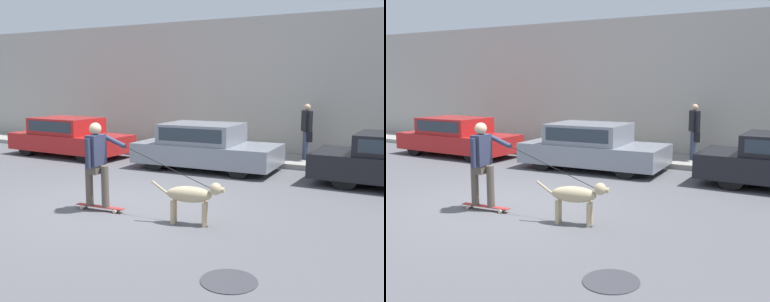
% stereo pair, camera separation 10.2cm
% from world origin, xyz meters
% --- Properties ---
extents(ground_plane, '(36.00, 36.00, 0.00)m').
position_xyz_m(ground_plane, '(0.00, 0.00, 0.00)').
color(ground_plane, '#545459').
extents(back_wall, '(32.00, 0.30, 4.50)m').
position_xyz_m(back_wall, '(0.00, 7.18, 2.25)').
color(back_wall, '#ADA89E').
rests_on(back_wall, ground_plane).
extents(sidewalk_curb, '(30.00, 1.82, 0.15)m').
position_xyz_m(sidewalk_curb, '(0.00, 6.11, 0.07)').
color(sidewalk_curb, gray).
rests_on(sidewalk_curb, ground_plane).
extents(parked_car_0, '(4.19, 1.83, 1.26)m').
position_xyz_m(parked_car_0, '(-5.14, 4.15, 0.61)').
color(parked_car_0, black).
rests_on(parked_car_0, ground_plane).
extents(parked_car_1, '(4.02, 1.98, 1.28)m').
position_xyz_m(parked_car_1, '(-0.12, 4.15, 0.62)').
color(parked_car_1, black).
rests_on(parked_car_1, ground_plane).
extents(dog, '(1.28, 0.44, 0.76)m').
position_xyz_m(dog, '(1.87, -0.42, 0.51)').
color(dog, tan).
rests_on(dog, ground_plane).
extents(skateboarder, '(2.86, 0.58, 1.68)m').
position_xyz_m(skateboarder, '(-0.11, -0.50, 0.96)').
color(skateboarder, beige).
rests_on(skateboarder, ground_plane).
extents(pedestrian_with_bag, '(0.44, 0.60, 1.64)m').
position_xyz_m(pedestrian_with_bag, '(2.20, 6.18, 1.05)').
color(pedestrian_with_bag, '#3D4760').
rests_on(pedestrian_with_bag, sidewalk_curb).
extents(manhole_cover, '(0.71, 0.71, 0.01)m').
position_xyz_m(manhole_cover, '(3.32, -2.19, 0.01)').
color(manhole_cover, '#38383D').
rests_on(manhole_cover, ground_plane).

